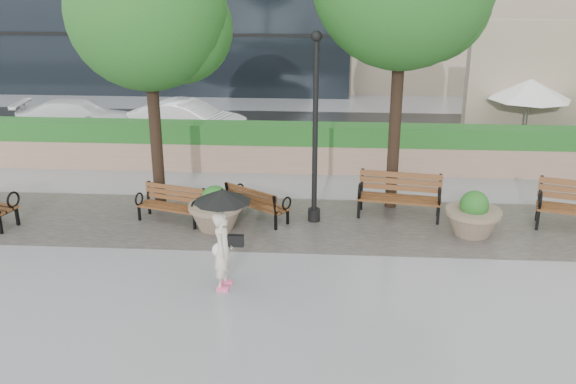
# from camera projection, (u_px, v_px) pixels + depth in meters

# --- Properties ---
(ground) EXTENTS (100.00, 100.00, 0.00)m
(ground) POSITION_uv_depth(u_px,v_px,m) (314.00, 287.00, 11.91)
(ground) COLOR gray
(ground) RESTS_ON ground
(cobble_strip) EXTENTS (28.00, 3.20, 0.01)m
(cobble_strip) POSITION_uv_depth(u_px,v_px,m) (318.00, 224.00, 14.72)
(cobble_strip) COLOR #383330
(cobble_strip) RESTS_ON ground
(hedge_wall) EXTENTS (24.00, 0.80, 1.35)m
(hedge_wall) POSITION_uv_depth(u_px,v_px,m) (322.00, 148.00, 18.25)
(hedge_wall) COLOR #A47F6A
(hedge_wall) RESTS_ON ground
(asphalt_street) EXTENTS (40.00, 7.00, 0.00)m
(asphalt_street) POSITION_uv_depth(u_px,v_px,m) (324.00, 135.00, 22.22)
(asphalt_street) COLOR black
(asphalt_street) RESTS_ON ground
(bench_1) EXTENTS (1.62, 1.02, 0.82)m
(bench_1) POSITION_uv_depth(u_px,v_px,m) (171.00, 212.00, 14.79)
(bench_1) COLOR brown
(bench_1) RESTS_ON ground
(bench_2) EXTENTS (1.60, 1.37, 0.82)m
(bench_2) POSITION_uv_depth(u_px,v_px,m) (257.00, 210.00, 14.90)
(bench_2) COLOR brown
(bench_2) RESTS_ON ground
(bench_3) EXTENTS (2.01, 1.04, 1.03)m
(bench_3) POSITION_uv_depth(u_px,v_px,m) (399.00, 205.00, 15.03)
(bench_3) COLOR brown
(bench_3) RESTS_ON ground
(planter_left) EXTENTS (1.21, 1.21, 1.02)m
(planter_left) POSITION_uv_depth(u_px,v_px,m) (216.00, 212.00, 14.35)
(planter_left) COLOR #7F6B56
(planter_left) RESTS_ON ground
(planter_right) EXTENTS (1.21, 1.21, 1.01)m
(planter_right) POSITION_uv_depth(u_px,v_px,m) (473.00, 218.00, 14.05)
(planter_right) COLOR #7F6B56
(planter_right) RESTS_ON ground
(lamppost) EXTENTS (0.28, 0.28, 4.32)m
(lamppost) POSITION_uv_depth(u_px,v_px,m) (315.00, 141.00, 14.26)
(lamppost) COLOR black
(lamppost) RESTS_ON ground
(tree_0) EXTENTS (3.64, 3.58, 6.48)m
(tree_0) POSITION_uv_depth(u_px,v_px,m) (155.00, 15.00, 14.19)
(tree_0) COLOR black
(tree_0) RESTS_ON ground
(patio_umb_white) EXTENTS (2.50, 2.50, 2.30)m
(patio_umb_white) POSITION_uv_depth(u_px,v_px,m) (530.00, 90.00, 19.49)
(patio_umb_white) COLOR black
(patio_umb_white) RESTS_ON ground
(car_left) EXTENTS (4.33, 2.06, 1.22)m
(car_left) POSITION_uv_depth(u_px,v_px,m) (79.00, 118.00, 21.95)
(car_left) COLOR white
(car_left) RESTS_ON ground
(car_right) EXTENTS (4.12, 2.20, 1.29)m
(car_right) POSITION_uv_depth(u_px,v_px,m) (188.00, 120.00, 21.47)
(car_right) COLOR white
(car_right) RESTS_ON ground
(pedestrian) EXTENTS (1.04, 1.04, 1.91)m
(pedestrian) POSITION_uv_depth(u_px,v_px,m) (223.00, 229.00, 11.52)
(pedestrian) COLOR beige
(pedestrian) RESTS_ON ground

